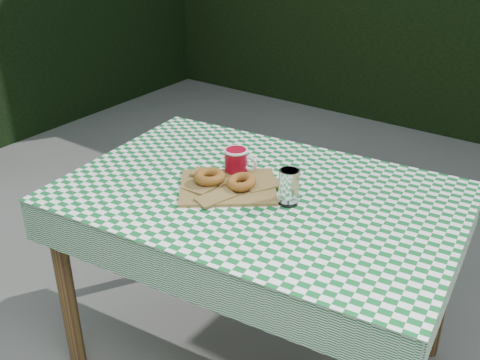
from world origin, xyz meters
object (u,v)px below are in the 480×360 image
(table, at_px, (258,282))
(paper_bag, at_px, (228,186))
(coffee_mug, at_px, (236,161))
(drinking_glass, at_px, (289,187))

(table, height_order, paper_bag, paper_bag)
(coffee_mug, bearing_deg, drinking_glass, -32.27)
(drinking_glass, bearing_deg, coffee_mug, 163.10)
(paper_bag, bearing_deg, table, 23.19)
(table, distance_m, drinking_glass, 0.46)
(paper_bag, distance_m, coffee_mug, 0.13)
(paper_bag, bearing_deg, coffee_mug, 112.64)
(table, height_order, drinking_glass, drinking_glass)
(table, relative_size, coffee_mug, 7.94)
(table, distance_m, paper_bag, 0.40)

